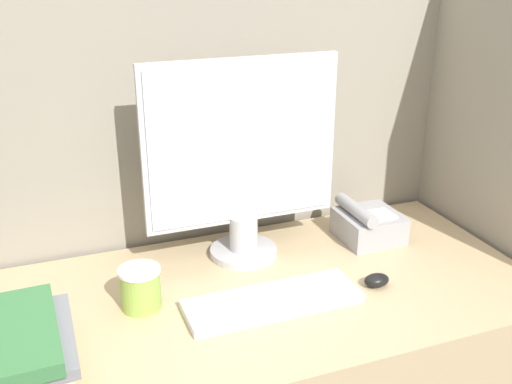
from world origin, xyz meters
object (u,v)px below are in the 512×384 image
Objects in this scene: mouse at (377,280)px; coffee_cup at (140,288)px; book_stack at (14,351)px; monitor at (243,163)px; keyboard at (273,301)px; desk_telephone at (368,224)px.

coffee_cup is at bearing 168.58° from mouse.
mouse is at bearing 2.98° from book_stack.
keyboard is (-0.02, -0.26, -0.25)m from monitor.
book_stack reaches higher than keyboard.
desk_telephone reaches higher than mouse.
book_stack is at bearing -174.22° from keyboard.
coffee_cup is 0.68m from desk_telephone.
book_stack is at bearing -163.47° from desk_telephone.
mouse is 0.22× the size of book_stack.
monitor is 5.27× the size of coffee_cup.
monitor is 8.21× the size of mouse.
monitor is 0.68m from book_stack.
keyboard is 0.30m from coffee_cup.
monitor reaches higher than mouse.
coffee_cup reaches higher than mouse.
coffee_cup reaches higher than keyboard.
book_stack is (-0.55, -0.06, 0.05)m from keyboard.
desk_telephone is at bearing 10.45° from coffee_cup.
coffee_cup is at bearing -169.55° from desk_telephone.
mouse is (0.25, -0.27, -0.24)m from monitor.
book_stack is at bearing -177.02° from mouse.
mouse is 0.64× the size of coffee_cup.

